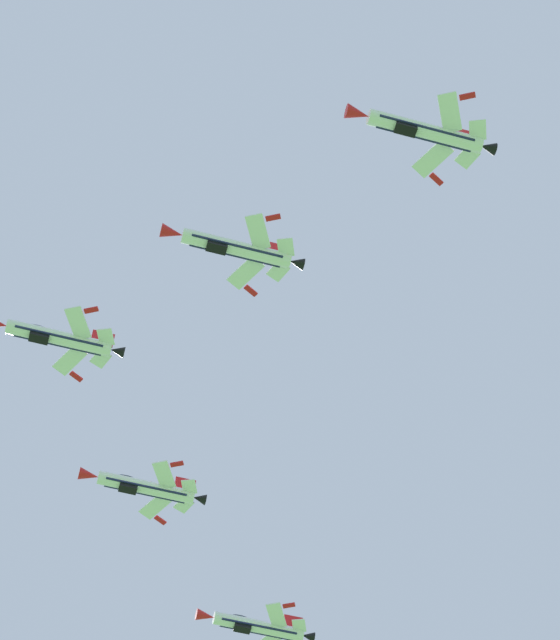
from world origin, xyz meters
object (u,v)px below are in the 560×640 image
object	(u,v)px
fighter_jet_right_outer	(256,626)
fighter_jet_right_wing	(144,487)
fighter_jet_left_wing	(234,248)
fighter_jet_lead	(57,337)
fighter_jet_left_outer	(422,131)

from	to	relation	value
fighter_jet_right_outer	fighter_jet_right_wing	bearing A→B (deg)	132.37
fighter_jet_left_wing	fighter_jet_lead	bearing A→B (deg)	44.27
fighter_jet_left_wing	fighter_jet_right_outer	world-z (taller)	fighter_jet_left_wing
fighter_jet_left_outer	fighter_jet_right_wing	bearing A→B (deg)	17.74
fighter_jet_right_wing	fighter_jet_right_outer	world-z (taller)	fighter_jet_right_wing
fighter_jet_right_wing	fighter_jet_left_wing	bearing A→B (deg)	-176.15
fighter_jet_left_outer	fighter_jet_right_outer	size ratio (longest dim) A/B	1.00
fighter_jet_right_outer	fighter_jet_left_wing	bearing A→B (deg)	162.70
fighter_jet_right_wing	fighter_jet_right_outer	distance (m)	25.64
fighter_jet_left_wing	fighter_jet_right_outer	xyz separation A→B (m)	(32.62, 44.84, -0.70)
fighter_jet_lead	fighter_jet_left_wing	world-z (taller)	fighter_jet_lead
fighter_jet_left_outer	fighter_jet_right_outer	world-z (taller)	fighter_jet_right_outer
fighter_jet_right_wing	fighter_jet_left_outer	xyz separation A→B (m)	(-0.99, -57.09, -2.43)
fighter_jet_lead	fighter_jet_right_outer	world-z (taller)	fighter_jet_lead
fighter_jet_left_outer	fighter_jet_right_outer	bearing A→B (deg)	-1.19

